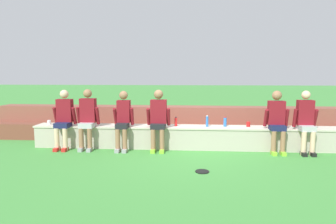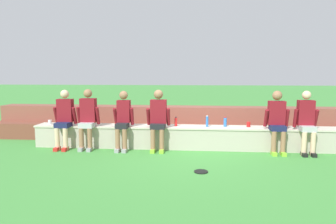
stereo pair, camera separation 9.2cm
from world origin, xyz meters
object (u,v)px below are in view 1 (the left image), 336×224
object	(u,v)px
person_far_left	(64,117)
water_bottle_mid_left	(176,122)
water_bottle_center_gap	(207,121)
person_right_of_center	(158,118)
frisbee	(202,171)
person_far_right	(277,119)
person_rightmost_edge	(306,120)
plastic_cup_middle	(248,124)
person_left_of_center	(87,117)
water_bottle_near_right	(225,122)
plastic_cup_left_end	(49,122)
person_center	(123,119)

from	to	relation	value
person_far_left	water_bottle_mid_left	bearing A→B (deg)	5.54
water_bottle_center_gap	person_right_of_center	bearing A→B (deg)	-168.31
water_bottle_center_gap	frisbee	xyz separation A→B (m)	(-0.18, -1.76, -0.67)
person_far_right	frisbee	size ratio (longest dim) A/B	5.54
person_right_of_center	frisbee	xyz separation A→B (m)	(0.98, -1.52, -0.77)
person_rightmost_edge	water_bottle_mid_left	size ratio (longest dim) A/B	6.26
water_bottle_mid_left	plastic_cup_middle	world-z (taller)	water_bottle_mid_left
water_bottle_center_gap	person_far_right	bearing A→B (deg)	-8.16
plastic_cup_middle	frisbee	world-z (taller)	plastic_cup_middle
person_left_of_center	water_bottle_center_gap	bearing A→B (deg)	4.68
person_far_right	water_bottle_mid_left	xyz separation A→B (m)	(-2.33, 0.25, -0.13)
person_far_left	water_bottle_near_right	xyz separation A→B (m)	(3.88, 0.30, -0.11)
person_left_of_center	person_rightmost_edge	world-z (taller)	person_left_of_center
person_far_right	plastic_cup_left_end	xyz separation A→B (m)	(-5.52, 0.26, -0.18)
person_far_left	plastic_cup_left_end	size ratio (longest dim) A/B	13.24
water_bottle_center_gap	plastic_cup_left_end	xyz separation A→B (m)	(-3.95, 0.04, -0.08)
person_left_of_center	person_far_right	distance (m)	4.44
plastic_cup_middle	person_far_right	bearing A→B (deg)	-27.53
person_far_left	person_rightmost_edge	size ratio (longest dim) A/B	1.00
water_bottle_mid_left	frisbee	distance (m)	1.99
person_right_of_center	water_bottle_near_right	xyz separation A→B (m)	(1.59, 0.31, -0.13)
person_far_right	water_bottle_near_right	xyz separation A→B (m)	(-1.14, 0.29, -0.12)
plastic_cup_middle	frisbee	distance (m)	2.26
person_right_of_center	water_bottle_mid_left	size ratio (longest dim) A/B	6.30
water_bottle_mid_left	frisbee	size ratio (longest dim) A/B	0.89
person_right_of_center	plastic_cup_middle	bearing A→B (deg)	8.38
person_far_left	person_left_of_center	bearing A→B (deg)	-0.15
person_far_right	water_bottle_near_right	distance (m)	1.18
person_left_of_center	frisbee	size ratio (longest dim) A/B	5.60
person_far_left	water_bottle_center_gap	xyz separation A→B (m)	(3.45, 0.23, -0.09)
water_bottle_near_right	plastic_cup_left_end	size ratio (longest dim) A/B	2.21
person_rightmost_edge	plastic_cup_left_end	distance (m)	6.18
person_center	plastic_cup_left_end	world-z (taller)	person_center
person_left_of_center	person_center	bearing A→B (deg)	0.73
person_far_right	water_bottle_center_gap	xyz separation A→B (m)	(-1.57, 0.23, -0.10)
person_left_of_center	plastic_cup_middle	xyz separation A→B (m)	(3.86, 0.31, -0.18)
water_bottle_center_gap	plastic_cup_middle	distance (m)	1.00
person_left_of_center	frisbee	xyz separation A→B (m)	(2.69, -1.52, -0.77)
water_bottle_mid_left	plastic_cup_left_end	distance (m)	3.20
person_left_of_center	plastic_cup_middle	world-z (taller)	person_left_of_center
person_right_of_center	water_bottle_center_gap	distance (m)	1.19
person_far_right	water_bottle_center_gap	size ratio (longest dim) A/B	5.18
person_far_right	plastic_cup_left_end	distance (m)	5.53
person_right_of_center	plastic_cup_left_end	distance (m)	2.82
plastic_cup_left_end	person_far_right	bearing A→B (deg)	-2.70
water_bottle_near_right	frisbee	xyz separation A→B (m)	(-0.61, -1.83, -0.65)
person_left_of_center	person_far_right	size ratio (longest dim) A/B	1.01
person_center	plastic_cup_middle	world-z (taller)	person_center
person_center	person_far_left	bearing A→B (deg)	-179.63
person_center	water_bottle_mid_left	world-z (taller)	person_center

